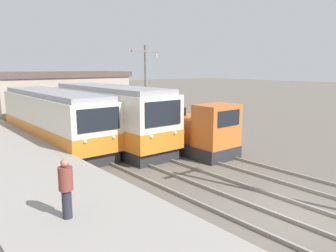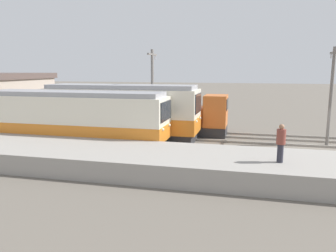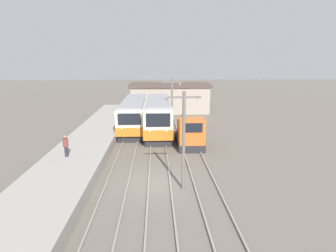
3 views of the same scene
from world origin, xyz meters
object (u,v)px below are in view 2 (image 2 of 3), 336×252
commuter_train_left (74,121)px  person_on_platform (281,142)px  catenary_mast_mid (152,89)px  commuter_train_center (121,114)px  shunting_locomotive (196,119)px  catenary_mast_near (331,92)px

commuter_train_left → person_on_platform: size_ratio=7.29×
catenary_mast_mid → commuter_train_left: bearing=138.2°
commuter_train_left → commuter_train_center: size_ratio=1.11×
shunting_locomotive → catenary_mast_near: bearing=-99.6°
commuter_train_left → commuter_train_center: commuter_train_center is taller
commuter_train_center → person_on_platform: (-6.96, -9.93, 0.09)m
catenary_mast_near → catenary_mast_mid: 11.79m
catenary_mast_near → person_on_platform: (-8.47, 3.67, -1.57)m
commuter_train_center → person_on_platform: 12.13m
shunting_locomotive → catenary_mast_near: catenary_mast_near is taller
shunting_locomotive → catenary_mast_near: 9.22m
commuter_train_left → person_on_platform: 12.68m
shunting_locomotive → person_on_platform: shunting_locomotive is taller
catenary_mast_near → catenary_mast_mid: same height
catenary_mast_near → commuter_train_center: bearing=96.3°
person_on_platform → commuter_train_left: bearing=70.9°
catenary_mast_near → commuter_train_left: bearing=105.4°
catenary_mast_mid → shunting_locomotive: bearing=-63.3°
person_on_platform → catenary_mast_mid: bearing=43.8°
person_on_platform → shunting_locomotive: bearing=27.4°
commuter_train_center → person_on_platform: commuter_train_center is taller
person_on_platform → catenary_mast_near: bearing=-23.5°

